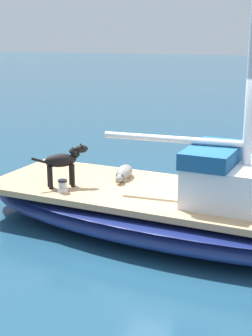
{
  "coord_description": "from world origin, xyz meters",
  "views": [
    {
      "loc": [
        7.43,
        1.55,
        3.16
      ],
      "look_at": [
        0.0,
        -1.0,
        1.01
      ],
      "focal_mm": 54.02,
      "sensor_mm": 36.0,
      "label": 1
    }
  ],
  "objects": [
    {
      "name": "sailboat_main",
      "position": [
        0.0,
        0.0,
        0.34
      ],
      "size": [
        3.3,
        7.47,
        0.66
      ],
      "color": "navy",
      "rests_on": "ground"
    },
    {
      "name": "deck_winch",
      "position": [
        0.51,
        -1.89,
        0.76
      ],
      "size": [
        0.16,
        0.16,
        0.21
      ],
      "color": "#B7B7BC",
      "rests_on": "sailboat_main"
    },
    {
      "name": "dog_black",
      "position": [
        0.21,
        -2.01,
        1.08
      ],
      "size": [
        0.63,
        0.8,
        0.7
      ],
      "color": "black",
      "rests_on": "sailboat_main"
    },
    {
      "name": "ground_plane",
      "position": [
        0.0,
        0.0,
        0.0
      ],
      "size": [
        120.0,
        120.0,
        0.0
      ],
      "primitive_type": "plane",
      "color": "navy"
    },
    {
      "name": "dog_grey",
      "position": [
        -0.54,
        -1.22,
        0.77
      ],
      "size": [
        0.95,
        0.33,
        0.22
      ],
      "color": "gray",
      "rests_on": "sailboat_main"
    }
  ]
}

